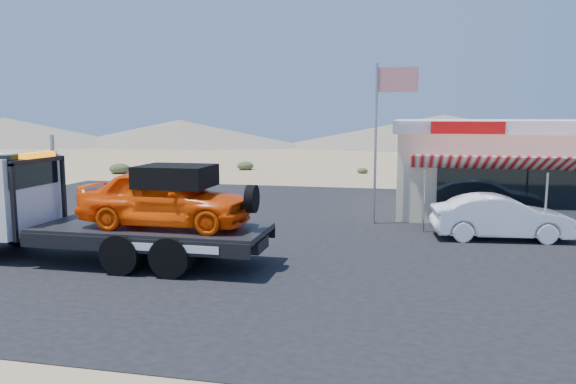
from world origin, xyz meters
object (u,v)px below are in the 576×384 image
Objects in this scene: white_sedan at (501,217)px; flagpole at (382,125)px; jerky_store at (517,165)px; tow_truck at (96,204)px.

white_sedan is 0.74× the size of flagpole.
tow_truck is at bearing -138.28° from jerky_store.
jerky_store is (1.50, 6.27, 1.24)m from white_sedan.
white_sedan is at bearing -23.86° from flagpole.
jerky_store is at bearing -19.73° from white_sedan.
jerky_store is 7.36m from flagpole.
white_sedan is (11.62, 5.42, -0.89)m from tow_truck.
tow_truck is 17.58m from jerky_store.
tow_truck is at bearing -136.28° from flagpole.
flagpole is (-5.57, -4.47, 1.77)m from jerky_store.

